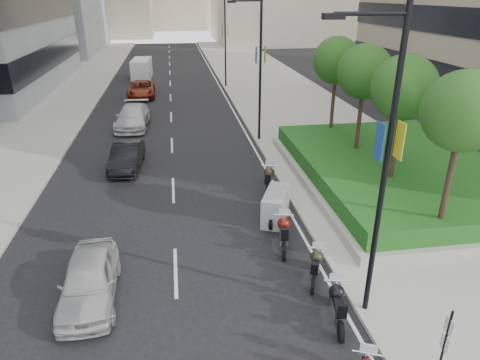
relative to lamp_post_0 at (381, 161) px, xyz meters
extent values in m
plane|color=black|center=(-4.14, -1.00, -5.07)|extent=(160.00, 160.00, 0.00)
cube|color=#9E9B93|center=(4.86, 29.00, -4.99)|extent=(10.00, 100.00, 0.15)
cube|color=#9E9B93|center=(-16.14, 29.00, -4.99)|extent=(8.00, 100.00, 0.15)
cube|color=silver|center=(-0.44, 29.00, -5.06)|extent=(0.12, 100.00, 0.01)
cube|color=silver|center=(-5.64, 29.00, -5.06)|extent=(0.12, 100.00, 0.01)
cube|color=#9F9D94|center=(5.86, 9.00, -4.72)|extent=(10.00, 14.00, 0.40)
cube|color=#1D4814|center=(5.86, 9.00, -4.12)|extent=(9.40, 13.40, 0.80)
cylinder|color=#332319|center=(4.36, 3.00, -2.52)|extent=(0.22, 0.22, 4.00)
sphere|color=#22531A|center=(4.36, 3.00, 0.38)|extent=(2.80, 2.80, 2.80)
cylinder|color=#332319|center=(4.36, 7.00, -2.52)|extent=(0.22, 0.22, 4.00)
sphere|color=#22531A|center=(4.36, 7.00, 0.38)|extent=(2.80, 2.80, 2.80)
cylinder|color=#332319|center=(4.36, 11.00, -2.52)|extent=(0.22, 0.22, 4.00)
sphere|color=#22531A|center=(4.36, 11.00, 0.38)|extent=(2.80, 2.80, 2.80)
cylinder|color=#332319|center=(4.36, 15.00, -2.52)|extent=(0.22, 0.22, 4.00)
sphere|color=#22531A|center=(4.36, 15.00, 0.38)|extent=(2.80, 2.80, 2.80)
cylinder|color=black|center=(0.16, 0.00, -0.57)|extent=(0.16, 0.16, 9.00)
cylinder|color=black|center=(-0.74, 0.00, 3.63)|extent=(1.80, 0.10, 0.10)
cube|color=black|center=(-1.64, 0.00, 3.58)|extent=(0.50, 0.22, 0.14)
cube|color=yellow|center=(0.44, 0.00, 0.53)|extent=(0.02, 0.45, 1.00)
cube|color=navy|center=(-0.12, 0.00, 0.53)|extent=(0.02, 0.45, 1.00)
cylinder|color=black|center=(0.16, 17.00, -0.57)|extent=(0.16, 0.16, 9.00)
cylinder|color=black|center=(-0.74, 17.00, 3.63)|extent=(1.80, 0.10, 0.10)
cube|color=black|center=(-1.64, 17.00, 3.58)|extent=(0.50, 0.22, 0.14)
cube|color=yellow|center=(0.44, 17.00, 0.53)|extent=(0.02, 0.45, 1.00)
cube|color=navy|center=(-0.12, 17.00, 0.53)|extent=(0.02, 0.45, 1.00)
cylinder|color=black|center=(0.16, 35.00, -0.57)|extent=(0.16, 0.16, 9.00)
cube|color=yellow|center=(0.44, 35.00, 0.53)|extent=(0.02, 0.45, 1.00)
cube|color=navy|center=(-0.12, 35.00, 0.53)|extent=(0.02, 0.45, 1.00)
cylinder|color=black|center=(0.66, -3.00, -3.82)|extent=(0.06, 0.06, 2.50)
cube|color=silver|center=(0.66, -3.00, -3.02)|extent=(0.02, 0.32, 0.42)
cube|color=silver|center=(0.66, -3.00, -3.52)|extent=(0.02, 0.32, 0.42)
cylinder|color=silver|center=(-1.04, -2.64, -3.93)|extent=(0.74, 0.35, 0.05)
cylinder|color=black|center=(-1.05, -1.05, -4.76)|extent=(0.25, 0.63, 0.62)
cylinder|color=black|center=(-0.71, 0.52, -4.76)|extent=(0.25, 0.63, 0.62)
cube|color=silver|center=(-0.89, -0.31, -4.59)|extent=(0.47, 0.89, 0.42)
sphere|color=black|center=(-0.82, 0.01, -4.21)|extent=(0.48, 0.48, 0.48)
cube|color=black|center=(-0.95, -0.61, -4.27)|extent=(0.43, 0.79, 0.16)
cylinder|color=silver|center=(-0.77, 0.27, -3.99)|extent=(0.73, 0.20, 0.05)
cylinder|color=black|center=(-1.17, 1.13, -4.79)|extent=(0.32, 0.56, 0.56)
cylinder|color=black|center=(-0.61, 2.46, -4.79)|extent=(0.32, 0.56, 0.56)
cube|color=silver|center=(-0.91, 1.76, -4.63)|extent=(0.55, 0.81, 0.38)
sphere|color=#282917|center=(-0.79, 2.03, -4.29)|extent=(0.43, 0.43, 0.43)
cube|color=black|center=(-1.01, 1.51, -4.34)|extent=(0.50, 0.72, 0.14)
cylinder|color=silver|center=(-0.70, 2.25, -4.09)|extent=(0.63, 0.30, 0.05)
cylinder|color=black|center=(-1.64, 3.15, -4.74)|extent=(0.27, 0.66, 0.65)
cylinder|color=black|center=(-1.27, 4.78, -4.74)|extent=(0.27, 0.66, 0.65)
cube|color=silver|center=(-1.47, 3.92, -4.56)|extent=(0.50, 0.93, 0.44)
sphere|color=maroon|center=(-1.39, 4.25, -4.17)|extent=(0.50, 0.50, 0.50)
cube|color=black|center=(-1.54, 3.61, -4.23)|extent=(0.46, 0.83, 0.17)
cylinder|color=silver|center=(-1.33, 4.53, -3.94)|extent=(0.77, 0.22, 0.05)
cylinder|color=black|center=(-1.58, 5.43, -4.74)|extent=(0.37, 0.64, 0.65)
cylinder|color=black|center=(-0.92, 6.96, -4.74)|extent=(0.37, 0.64, 0.65)
cube|color=gray|center=(-1.25, 6.20, -4.39)|extent=(1.69, 2.37, 1.31)
cylinder|color=black|center=(-1.21, 8.08, -4.72)|extent=(0.32, 0.70, 0.69)
cylinder|color=black|center=(-0.72, 9.80, -4.72)|extent=(0.32, 0.70, 0.69)
cube|color=silver|center=(-0.98, 8.89, -4.53)|extent=(0.58, 1.00, 0.47)
sphere|color=#322D1C|center=(-0.88, 9.24, -4.11)|extent=(0.53, 0.53, 0.53)
cube|color=black|center=(-1.07, 8.56, -4.17)|extent=(0.53, 0.89, 0.18)
cylinder|color=silver|center=(-0.80, 9.53, -3.86)|extent=(0.81, 0.28, 0.06)
imported|color=#B1B1B3|center=(-8.36, 1.97, -4.35)|extent=(1.83, 4.27, 1.44)
imported|color=black|center=(-8.15, 13.33, -4.36)|extent=(1.84, 4.41, 1.42)
imported|color=silver|center=(-8.41, 21.58, -4.29)|extent=(2.51, 5.49, 1.56)
imported|color=maroon|center=(-8.33, 31.70, -4.33)|extent=(2.52, 5.34, 1.48)
cube|color=white|center=(-8.80, 41.61, -3.99)|extent=(2.25, 5.22, 2.15)
cube|color=white|center=(-8.80, 39.67, -4.50)|extent=(2.01, 1.34, 1.12)
cylinder|color=black|center=(-9.62, 39.77, -4.71)|extent=(0.26, 0.72, 0.72)
cylinder|color=black|center=(-7.98, 39.77, -4.71)|extent=(0.26, 0.72, 0.72)
cylinder|color=black|center=(-9.62, 43.25, -4.71)|extent=(0.26, 0.72, 0.72)
cylinder|color=black|center=(-7.98, 43.25, -4.71)|extent=(0.26, 0.72, 0.72)
camera|label=1|loc=(-5.31, -9.85, 4.07)|focal=32.00mm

